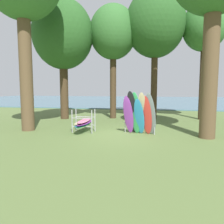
{
  "coord_description": "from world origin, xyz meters",
  "views": [
    {
      "loc": [
        1.67,
        -10.93,
        2.39
      ],
      "look_at": [
        -0.67,
        0.69,
        1.1
      ],
      "focal_mm": 35.22,
      "sensor_mm": 36.0,
      "label": 1
    }
  ],
  "objects_px": {
    "tree_mid_behind": "(63,35)",
    "board_storage_rack": "(84,123)",
    "leaning_board_pile": "(139,114)",
    "tree_deep_back": "(204,27)",
    "tree_far_right_back": "(113,33)",
    "tree_far_left_back": "(155,24)"
  },
  "relations": [
    {
      "from": "tree_far_left_back",
      "to": "leaning_board_pile",
      "type": "relative_size",
      "value": 4.35
    },
    {
      "from": "board_storage_rack",
      "to": "tree_mid_behind",
      "type": "bearing_deg",
      "value": 123.75
    },
    {
      "from": "tree_far_left_back",
      "to": "leaning_board_pile",
      "type": "height_order",
      "value": "tree_far_left_back"
    },
    {
      "from": "tree_far_left_back",
      "to": "board_storage_rack",
      "type": "relative_size",
      "value": 4.61
    },
    {
      "from": "tree_deep_back",
      "to": "board_storage_rack",
      "type": "bearing_deg",
      "value": -138.17
    },
    {
      "from": "tree_mid_behind",
      "to": "tree_deep_back",
      "type": "height_order",
      "value": "tree_mid_behind"
    },
    {
      "from": "tree_far_left_back",
      "to": "tree_deep_back",
      "type": "relative_size",
      "value": 1.12
    },
    {
      "from": "leaning_board_pile",
      "to": "board_storage_rack",
      "type": "bearing_deg",
      "value": 178.75
    },
    {
      "from": "tree_far_left_back",
      "to": "leaning_board_pile",
      "type": "xyz_separation_m",
      "value": [
        -0.65,
        -6.26,
        -6.14
      ]
    },
    {
      "from": "leaning_board_pile",
      "to": "board_storage_rack",
      "type": "height_order",
      "value": "leaning_board_pile"
    },
    {
      "from": "tree_mid_behind",
      "to": "tree_far_left_back",
      "type": "bearing_deg",
      "value": 11.94
    },
    {
      "from": "tree_mid_behind",
      "to": "tree_far_right_back",
      "type": "bearing_deg",
      "value": 16.87
    },
    {
      "from": "tree_mid_behind",
      "to": "tree_far_left_back",
      "type": "distance_m",
      "value": 7.03
    },
    {
      "from": "tree_deep_back",
      "to": "board_storage_rack",
      "type": "relative_size",
      "value": 4.11
    },
    {
      "from": "tree_far_left_back",
      "to": "tree_deep_back",
      "type": "distance_m",
      "value": 3.58
    },
    {
      "from": "tree_mid_behind",
      "to": "leaning_board_pile",
      "type": "xyz_separation_m",
      "value": [
        6.18,
        -4.82,
        -5.32
      ]
    },
    {
      "from": "tree_deep_back",
      "to": "tree_mid_behind",
      "type": "bearing_deg",
      "value": -170.72
    },
    {
      "from": "tree_mid_behind",
      "to": "board_storage_rack",
      "type": "xyz_separation_m",
      "value": [
        3.18,
        -4.75,
        -5.85
      ]
    },
    {
      "from": "tree_far_right_back",
      "to": "leaning_board_pile",
      "type": "relative_size",
      "value": 3.88
    },
    {
      "from": "tree_mid_behind",
      "to": "tree_far_right_back",
      "type": "height_order",
      "value": "tree_mid_behind"
    },
    {
      "from": "tree_mid_behind",
      "to": "board_storage_rack",
      "type": "distance_m",
      "value": 8.18
    },
    {
      "from": "tree_mid_behind",
      "to": "tree_far_left_back",
      "type": "xyz_separation_m",
      "value": [
        6.83,
        1.44,
        0.82
      ]
    }
  ]
}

